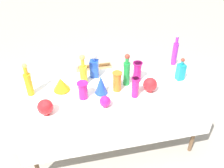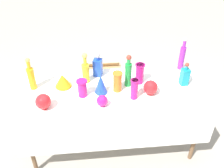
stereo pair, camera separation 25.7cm
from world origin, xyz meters
name	(u,v)px [view 1 (the left image)]	position (x,y,z in m)	size (l,w,h in m)	color
ground_plane	(112,140)	(0.00, 0.00, 0.00)	(40.00, 40.00, 0.00)	#A0998C
display_table	(113,99)	(0.00, -0.04, 0.70)	(1.93, 0.91, 0.76)	white
tall_bottle_0	(28,83)	(-0.83, 0.14, 0.91)	(0.07, 0.07, 0.37)	orange
tall_bottle_1	(127,72)	(0.18, 0.10, 0.92)	(0.07, 0.07, 0.38)	#198C38
tall_bottle_2	(175,52)	(0.86, 0.37, 0.93)	(0.06, 0.06, 0.40)	purple
tall_bottle_3	(83,73)	(-0.27, 0.21, 0.90)	(0.08, 0.08, 0.36)	yellow
square_decanter_0	(181,71)	(0.79, 0.06, 0.87)	(0.09, 0.09, 0.27)	teal
square_decanter_1	(94,67)	(-0.13, 0.33, 0.89)	(0.12, 0.12, 0.29)	blue
slender_vase_0	(137,71)	(0.31, 0.14, 0.88)	(0.11, 0.11, 0.23)	#C61972
slender_vase_1	(117,81)	(0.06, 0.02, 0.88)	(0.10, 0.10, 0.22)	orange
slender_vase_2	(83,90)	(-0.31, -0.03, 0.86)	(0.11, 0.11, 0.19)	#C61972
slender_vase_3	(135,87)	(0.21, -0.12, 0.88)	(0.08, 0.08, 0.22)	#C61972
fluted_vase_0	(61,84)	(-0.52, 0.14, 0.84)	(0.18, 0.18, 0.15)	orange
fluted_vase_1	(101,85)	(-0.12, -0.01, 0.87)	(0.13, 0.13, 0.22)	blue
round_bowl_0	(105,102)	(-0.12, -0.22, 0.82)	(0.11, 0.11, 0.12)	#C61972
round_bowl_1	(45,107)	(-0.68, -0.20, 0.84)	(0.15, 0.15, 0.16)	red
round_bowl_2	(150,85)	(0.39, -0.07, 0.84)	(0.15, 0.15, 0.16)	red
price_tag_left	(169,109)	(0.47, -0.41, 0.78)	(0.05, 0.01, 0.04)	white
cardboard_box_behind_left	(96,81)	(-0.02, 1.02, 0.18)	(0.53, 0.38, 0.44)	tan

